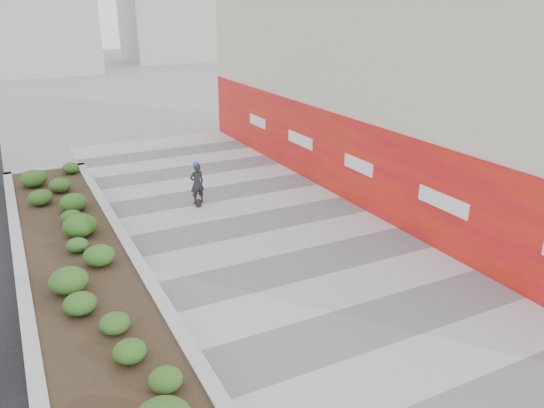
{
  "coord_description": "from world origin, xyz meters",
  "views": [
    {
      "loc": [
        -6.6,
        -6.16,
        6.71
      ],
      "look_at": [
        0.08,
        6.94,
        1.1
      ],
      "focal_mm": 35.0,
      "sensor_mm": 36.0,
      "label": 1
    }
  ],
  "objects": [
    {
      "name": "building",
      "position": [
        6.98,
        8.98,
        3.98
      ],
      "size": [
        6.04,
        24.08,
        8.0
      ],
      "color": "beige",
      "rests_on": "ground"
    },
    {
      "name": "ground",
      "position": [
        0.0,
        0.0,
        0.0
      ],
      "size": [
        160.0,
        160.0,
        0.0
      ],
      "primitive_type": "plane",
      "color": "gray",
      "rests_on": "ground"
    },
    {
      "name": "planter",
      "position": [
        -5.5,
        7.0,
        0.42
      ],
      "size": [
        3.0,
        18.0,
        0.9
      ],
      "color": "#9E9EA0",
      "rests_on": "ground"
    },
    {
      "name": "skateboarder",
      "position": [
        -0.96,
        10.67,
        0.8
      ],
      "size": [
        0.56,
        0.75,
        1.59
      ],
      "rotation": [
        0.0,
        0.0,
        -0.29
      ],
      "color": "beige",
      "rests_on": "ground"
    },
    {
      "name": "manhole_cover",
      "position": [
        0.5,
        3.0,
        0.0
      ],
      "size": [
        0.44,
        0.44,
        0.01
      ],
      "primitive_type": "cylinder",
      "color": "#595654",
      "rests_on": "ground"
    },
    {
      "name": "walkway",
      "position": [
        0.0,
        3.0,
        0.01
      ],
      "size": [
        8.0,
        36.0,
        0.01
      ],
      "primitive_type": "cube",
      "color": "#A8A8AD",
      "rests_on": "ground"
    }
  ]
}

